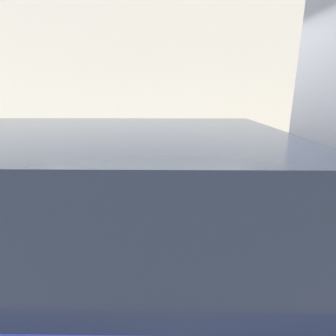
% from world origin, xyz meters
% --- Properties ---
extents(ground_plane, '(60.00, 60.00, 0.00)m').
position_xyz_m(ground_plane, '(0.00, 0.00, 0.00)').
color(ground_plane, '#515154').
extents(sidewalk, '(24.00, 2.80, 0.13)m').
position_xyz_m(sidewalk, '(0.00, 2.20, 0.07)').
color(sidewalk, '#ADAAA3').
rests_on(sidewalk, ground_plane).
extents(building_facade, '(24.00, 0.30, 4.89)m').
position_xyz_m(building_facade, '(0.00, 5.01, 2.44)').
color(building_facade, beige).
rests_on(building_facade, ground_plane).
extents(parking_meter, '(0.18, 0.16, 1.47)m').
position_xyz_m(parking_meter, '(0.26, 0.96, 1.13)').
color(parking_meter, gray).
rests_on(parking_meter, sidewalk).
extents(parked_car_beside_meter, '(4.97, 2.23, 1.69)m').
position_xyz_m(parked_car_beside_meter, '(-0.75, -0.38, 0.87)').
color(parked_car_beside_meter, black).
rests_on(parked_car_beside_meter, ground_plane).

